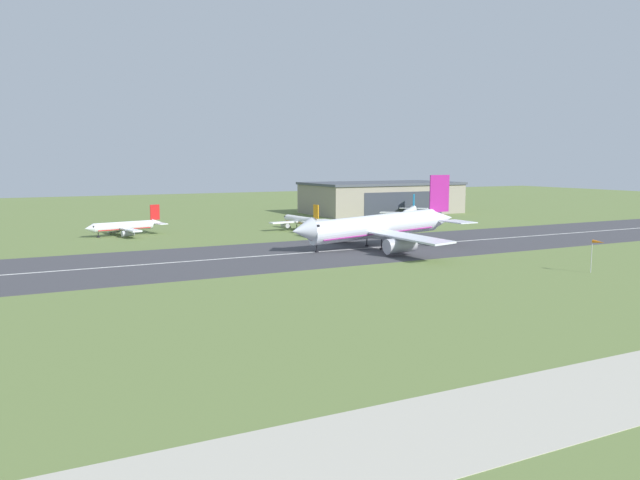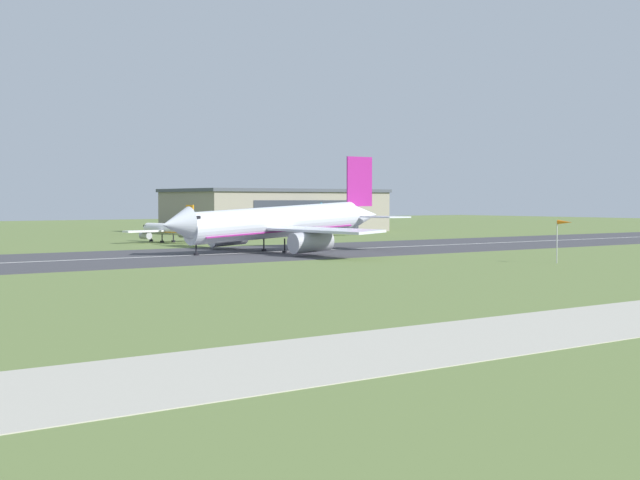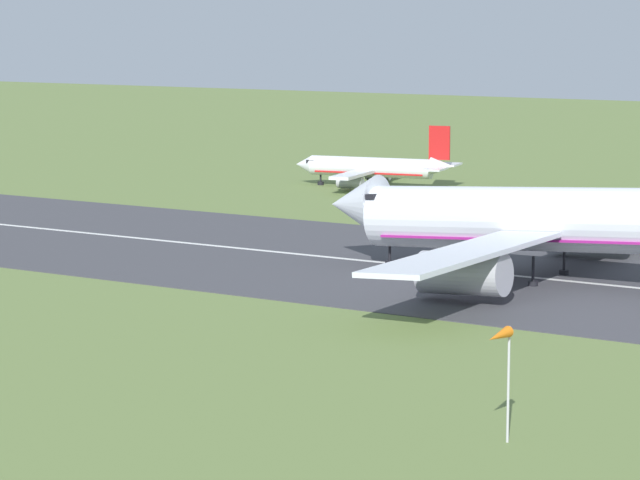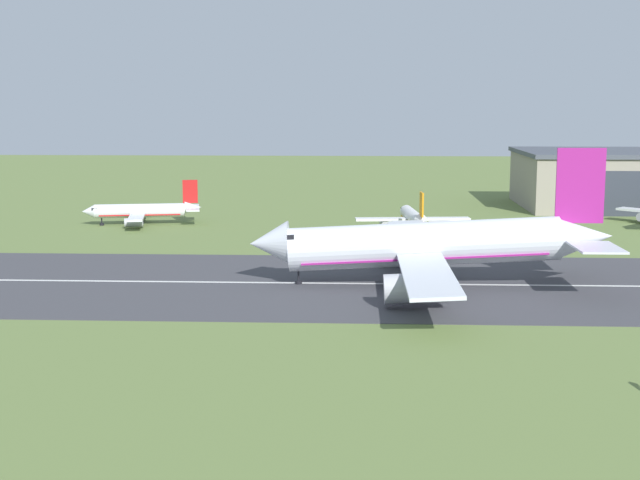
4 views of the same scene
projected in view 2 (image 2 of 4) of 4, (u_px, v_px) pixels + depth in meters
The scene contains 8 objects.
ground_plane at pixel (470, 275), 107.11m from camera, with size 636.84×636.84×0.00m, color olive.
runway_strip at pixel (239, 253), 150.52m from camera, with size 396.84×40.44×0.06m, color #3D3D42.
runway_centreline at pixel (239, 253), 150.52m from camera, with size 357.16×0.70×0.01m, color silver.
hangar_building at pixel (276, 210), 255.94m from camera, with size 59.48×33.07×12.20m.
airplane_landing at pixel (277, 223), 154.35m from camera, with size 44.96×54.15×17.09m.
airplane_parked_centre at pixel (168, 229), 189.98m from camera, with size 19.98×20.55×8.08m.
airplane_parked_east at pixel (316, 225), 229.16m from camera, with size 21.67×22.62×8.40m.
windsock_pole at pixel (564, 225), 126.55m from camera, with size 0.69×2.63×6.22m.
Camera 2 is at (-77.64, -21.70, 9.02)m, focal length 50.00 mm.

